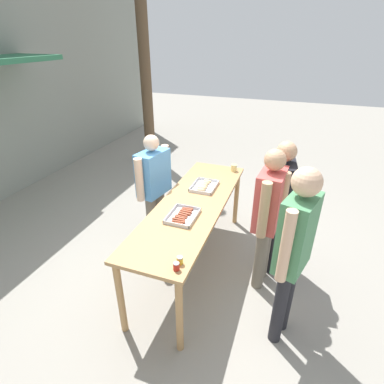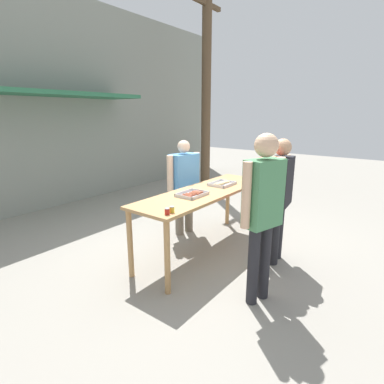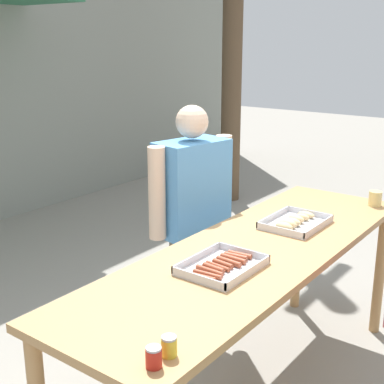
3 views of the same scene
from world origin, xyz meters
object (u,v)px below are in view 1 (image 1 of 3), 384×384
at_px(condiment_jar_mustard, 176,266).
at_px(person_customer_waiting_in_line, 268,210).
at_px(food_tray_buns, 204,186).
at_px(food_tray_sausages, 183,216).
at_px(condiment_jar_ketchup, 180,260).
at_px(person_server_behind_table, 154,182).
at_px(person_customer_with_cup, 279,199).
at_px(person_customer_holding_hotdog, 294,245).
at_px(utility_pole, 143,37).
at_px(beer_cup, 234,168).

relative_size(condiment_jar_mustard, person_customer_waiting_in_line, 0.04).
height_order(food_tray_buns, condiment_jar_mustard, condiment_jar_mustard).
xyz_separation_m(food_tray_sausages, condiment_jar_ketchup, (-0.72, -0.26, 0.02)).
bearing_deg(person_server_behind_table, person_customer_with_cup, -80.60).
bearing_deg(condiment_jar_mustard, person_customer_waiting_in_line, -28.75).
distance_m(person_server_behind_table, person_customer_waiting_in_line, 1.63).
bearing_deg(person_customer_holding_hotdog, utility_pole, -122.38).
bearing_deg(person_customer_waiting_in_line, person_customer_holding_hotdog, 28.69).
bearing_deg(person_customer_holding_hotdog, food_tray_sausages, -89.78).
bearing_deg(person_customer_waiting_in_line, condiment_jar_ketchup, -25.42).
relative_size(person_customer_waiting_in_line, utility_pole, 0.33).
bearing_deg(utility_pole, person_customer_with_cup, -132.41).
relative_size(food_tray_buns, person_server_behind_table, 0.25).
distance_m(food_tray_sausages, condiment_jar_ketchup, 0.76).
xyz_separation_m(beer_cup, utility_pole, (2.22, 2.56, 1.70)).
bearing_deg(person_customer_holding_hotdog, person_customer_waiting_in_line, -139.96).
height_order(condiment_jar_ketchup, person_customer_holding_hotdog, person_customer_holding_hotdog).
bearing_deg(condiment_jar_mustard, person_server_behind_table, 32.70).
bearing_deg(condiment_jar_ketchup, person_customer_with_cup, -27.39).
height_order(beer_cup, person_customer_waiting_in_line, person_customer_waiting_in_line).
bearing_deg(condiment_jar_mustard, beer_cup, 0.35).
bearing_deg(utility_pole, person_server_behind_table, -151.47).
bearing_deg(condiment_jar_ketchup, person_customer_waiting_in_line, -30.63).
distance_m(person_customer_holding_hotdog, utility_pole, 5.55).
xyz_separation_m(person_server_behind_table, utility_pole, (2.97, 1.61, 1.75)).
xyz_separation_m(person_customer_with_cup, utility_pole, (3.00, 3.29, 1.68)).
bearing_deg(beer_cup, person_customer_with_cup, -137.12).
bearing_deg(person_customer_waiting_in_line, person_customer_with_cup, 169.71).
xyz_separation_m(condiment_jar_ketchup, person_customer_holding_hotdog, (0.37, -0.92, 0.14)).
height_order(food_tray_buns, beer_cup, beer_cup).
relative_size(person_server_behind_table, person_customer_with_cup, 0.94).
bearing_deg(condiment_jar_ketchup, food_tray_buns, 9.90).
bearing_deg(person_customer_with_cup, person_customer_holding_hotdog, 4.03).
bearing_deg(food_tray_sausages, utility_pole, 32.28).
bearing_deg(beer_cup, person_customer_holding_hotdog, -152.44).
height_order(condiment_jar_mustard, utility_pole, utility_pole).
relative_size(food_tray_buns, person_customer_waiting_in_line, 0.23).
xyz_separation_m(food_tray_buns, condiment_jar_ketchup, (-1.48, -0.26, 0.01)).
relative_size(condiment_jar_ketchup, person_customer_holding_hotdog, 0.04).
xyz_separation_m(condiment_jar_mustard, person_customer_holding_hotdog, (0.45, -0.92, 0.14)).
bearing_deg(person_server_behind_table, beer_cup, -41.09).
bearing_deg(utility_pole, condiment_jar_mustard, -150.03).
xyz_separation_m(food_tray_sausages, beer_cup, (1.45, -0.24, 0.03)).
relative_size(food_tray_buns, person_customer_with_cup, 0.23).
bearing_deg(food_tray_buns, person_customer_waiting_in_line, -115.62).
height_order(food_tray_sausages, beer_cup, beer_cup).
xyz_separation_m(condiment_jar_ketchup, person_server_behind_table, (1.41, 0.96, -0.04)).
height_order(person_server_behind_table, person_customer_holding_hotdog, person_customer_holding_hotdog).
height_order(beer_cup, utility_pole, utility_pole).
distance_m(food_tray_sausages, person_customer_waiting_in_line, 0.95).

